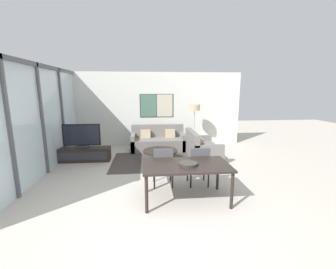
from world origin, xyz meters
TOP-DOWN VIEW (x-y plane):
  - ground_plane at (0.00, 0.00)m, footprint 24.00×24.00m
  - wall_back at (0.00, 5.55)m, footprint 6.81×0.09m
  - window_wall_left at (-2.90, 2.78)m, footprint 0.07×5.55m
  - area_rug at (0.15, 3.47)m, footprint 2.92×2.00m
  - tv_console at (-2.21, 3.71)m, footprint 1.62×0.43m
  - television at (-2.21, 3.71)m, footprint 1.10×0.20m
  - sofa_main at (0.15, 4.86)m, footprint 1.92×0.88m
  - sofa_side at (1.44, 3.65)m, footprint 0.88×1.48m
  - coffee_table at (0.15, 3.47)m, footprint 1.04×1.04m
  - dining_table at (0.50, 0.97)m, footprint 1.67×0.95m
  - dining_chair_left at (0.10, 1.65)m, footprint 0.46×0.46m
  - dining_chair_centre at (0.90, 1.62)m, footprint 0.46×0.46m
  - fruit_bowl at (0.53, 0.91)m, footprint 0.35×0.35m
  - floor_lamp at (1.47, 4.86)m, footprint 0.39×0.39m

SIDE VIEW (x-z plane):
  - ground_plane at x=0.00m, z-range 0.00..0.00m
  - area_rug at x=0.15m, z-range 0.00..0.01m
  - tv_console at x=-2.21m, z-range 0.00..0.42m
  - coffee_table at x=0.15m, z-range 0.09..0.43m
  - sofa_side at x=1.44m, z-range -0.16..0.72m
  - sofa_main at x=0.15m, z-range -0.16..0.72m
  - dining_chair_left at x=0.10m, z-range 0.06..0.97m
  - dining_chair_centre at x=0.90m, z-range 0.06..0.97m
  - dining_table at x=0.50m, z-range 0.30..1.04m
  - fruit_bowl at x=0.53m, z-range 0.75..0.80m
  - television at x=-2.21m, z-range 0.42..1.14m
  - wall_back at x=0.00m, z-range 0.00..2.80m
  - floor_lamp at x=1.47m, z-range 0.60..2.24m
  - window_wall_left at x=-2.90m, z-range 0.13..2.93m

